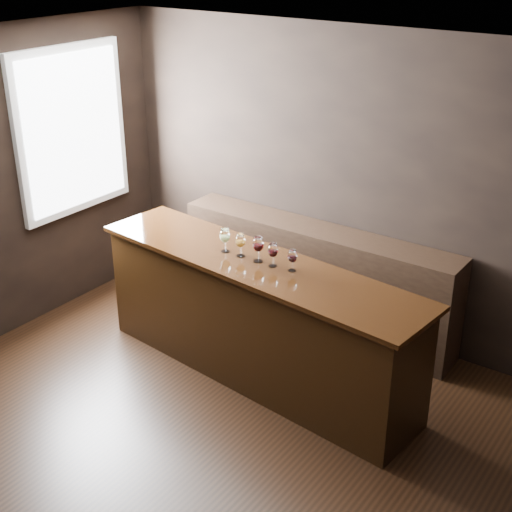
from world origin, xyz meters
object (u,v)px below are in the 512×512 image
Objects in this scene: glass_amber at (240,241)px; glass_red_a at (258,245)px; back_bar_shelf at (315,277)px; bar_counter at (257,322)px; glass_red_b at (273,251)px; glass_white at (225,236)px; glass_red_c at (292,257)px.

glass_amber is 0.18m from glass_red_a.
back_bar_shelf is 1.23m from glass_red_a.
bar_counter is at bearing -5.42° from glass_amber.
glass_red_a is 0.15m from glass_red_b.
back_bar_shelf is 12.81× the size of glass_red_a.
bar_counter is 14.39× the size of glass_white.
glass_red_a reaches higher than back_bar_shelf.
glass_red_c is at bearing 2.37° from glass_red_a.
glass_red_c is at bearing -69.86° from back_bar_shelf.
glass_red_c is at bearing 1.36° from glass_white.
bar_counter is 13.54× the size of glass_red_a.
bar_counter is at bearing -87.52° from back_bar_shelf.
back_bar_shelf is 15.49× the size of glass_red_c.
back_bar_shelf is 14.01× the size of glass_red_b.
glass_white reaches higher than glass_amber.
glass_red_b is (0.15, -0.01, -0.01)m from glass_red_a.
glass_red_c is (0.49, 0.01, -0.01)m from glass_amber.
glass_amber is 0.91× the size of glass_red_a.
glass_amber reaches higher than bar_counter.
glass_amber reaches higher than back_bar_shelf.
glass_red_a is 1.09× the size of glass_red_b.
glass_amber is 0.49m from glass_red_c.
glass_white reaches higher than glass_red_c.
glass_red_c reaches higher than back_bar_shelf.
back_bar_shelf is at bearing 92.69° from glass_red_a.
glass_red_a reaches higher than glass_white.
glass_red_c is (0.65, 0.02, -0.02)m from glass_white.
back_bar_shelf is 1.26m from glass_white.
glass_amber is at bearing 178.87° from glass_red_b.
bar_counter is 1.02m from back_bar_shelf.
glass_white is 0.48m from glass_red_b.
bar_counter reaches higher than back_bar_shelf.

